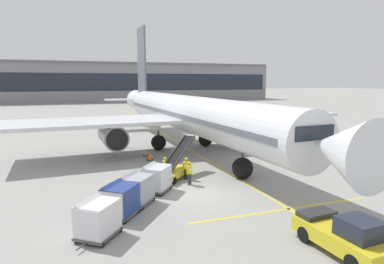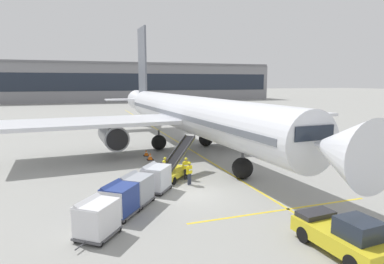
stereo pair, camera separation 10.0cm
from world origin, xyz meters
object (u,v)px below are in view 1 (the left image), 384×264
object	(u,v)px
safety_cone_engine_keepout	(146,153)
ground_crew_by_loader	(190,172)
belt_loader	(173,167)
baggage_cart_second	(136,189)
ground_crew_by_carts	(165,167)
ground_crew_marshaller	(164,170)
ground_crew_wingwalker	(186,167)
baggage_cart_third	(120,199)
safety_cone_wingtip	(150,157)
baggage_cart_fourth	(97,218)
baggage_cart_lead	(156,177)
parked_airplane	(186,114)
pushback_tug	(345,235)

from	to	relation	value
safety_cone_engine_keepout	ground_crew_by_loader	bearing A→B (deg)	-83.67
belt_loader	baggage_cart_second	size ratio (longest dim) A/B	1.80
ground_crew_by_carts	ground_crew_marshaller	distance (m)	0.97
ground_crew_wingwalker	safety_cone_engine_keepout	world-z (taller)	ground_crew_wingwalker
baggage_cart_third	safety_cone_engine_keepout	size ratio (longest dim) A/B	4.04
baggage_cart_third	safety_cone_engine_keepout	bearing A→B (deg)	73.27
safety_cone_wingtip	baggage_cart_second	bearing A→B (deg)	-105.96
ground_crew_by_loader	baggage_cart_second	bearing A→B (deg)	-149.15
baggage_cart_second	baggage_cart_third	distance (m)	1.98
belt_loader	baggage_cart_fourth	distance (m)	10.40
baggage_cart_lead	safety_cone_engine_keepout	world-z (taller)	baggage_cart_lead
parked_airplane	belt_loader	bearing A→B (deg)	-113.22
ground_crew_by_carts	belt_loader	bearing A→B (deg)	3.28
baggage_cart_third	ground_crew_wingwalker	size ratio (longest dim) A/B	1.52
baggage_cart_lead	ground_crew_wingwalker	bearing A→B (deg)	34.85
parked_airplane	ground_crew_by_carts	world-z (taller)	parked_airplane
ground_crew_marshaller	parked_airplane	bearing A→B (deg)	64.30
belt_loader	ground_crew_by_loader	xyz separation A→B (m)	(0.66, -2.01, 0.13)
baggage_cart_second	pushback_tug	xyz separation A→B (m)	(7.71, -8.82, -0.17)
ground_crew_marshaller	safety_cone_engine_keepout	world-z (taller)	ground_crew_marshaller
ground_crew_by_loader	ground_crew_marshaller	xyz separation A→B (m)	(-1.64, 1.05, 0.00)
baggage_cart_second	ground_crew_wingwalker	xyz separation A→B (m)	(4.50, 3.91, -0.00)
parked_airplane	baggage_cart_lead	distance (m)	14.57
ground_crew_by_loader	ground_crew_by_carts	world-z (taller)	same
ground_crew_by_carts	ground_crew_wingwalker	bearing A→B (deg)	-23.54
pushback_tug	ground_crew_by_carts	size ratio (longest dim) A/B	2.60
belt_loader	ground_crew_by_loader	bearing A→B (deg)	-71.88
ground_crew_by_carts	safety_cone_wingtip	xyz separation A→B (m)	(0.18, 6.58, -0.66)
safety_cone_wingtip	ground_crew_wingwalker	bearing A→B (deg)	-79.70
ground_crew_by_loader	ground_crew_wingwalker	world-z (taller)	same
parked_airplane	baggage_cart_second	xyz separation A→B (m)	(-8.01, -14.70, -3.01)
ground_crew_by_carts	ground_crew_wingwalker	xyz separation A→B (m)	(1.50, -0.65, 0.00)
baggage_cart_third	baggage_cart_lead	bearing A→B (deg)	50.65
ground_crew_marshaller	safety_cone_engine_keepout	distance (m)	9.41
parked_airplane	pushback_tug	distance (m)	23.73
pushback_tug	ground_crew_by_loader	bearing A→B (deg)	106.49
belt_loader	safety_cone_engine_keepout	size ratio (longest dim) A/B	7.26
ground_crew_by_loader	ground_crew_marshaller	bearing A→B (deg)	147.33
ground_crew_by_loader	ground_crew_by_carts	xyz separation A→B (m)	(-1.33, 1.97, 0.00)
baggage_cart_third	ground_crew_wingwalker	world-z (taller)	baggage_cart_third
baggage_cart_second	baggage_cart_fourth	size ratio (longest dim) A/B	1.00
ground_crew_marshaller	ground_crew_wingwalker	world-z (taller)	same
ground_crew_by_carts	baggage_cart_second	bearing A→B (deg)	-123.37
ground_crew_by_loader	safety_cone_wingtip	xyz separation A→B (m)	(-1.15, 8.55, -0.66)
baggage_cart_second	ground_crew_marshaller	distance (m)	4.53
ground_crew_by_loader	pushback_tug	bearing A→B (deg)	-73.51
baggage_cart_second	baggage_cart_fourth	xyz separation A→B (m)	(-2.53, -3.75, 0.00)
baggage_cart_lead	ground_crew_by_carts	distance (m)	2.95
baggage_cart_lead	baggage_cart_third	xyz separation A→B (m)	(-2.87, -3.51, 0.00)
belt_loader	safety_cone_wingtip	bearing A→B (deg)	94.28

